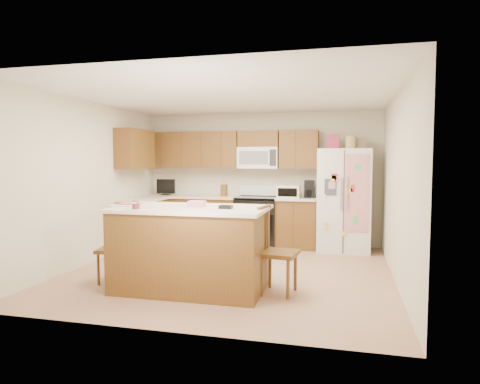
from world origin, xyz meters
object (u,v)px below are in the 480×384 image
(windsor_chair_left, at_px, (115,249))
(stove, at_px, (257,221))
(refrigerator, at_px, (344,199))
(island, at_px, (191,248))
(windsor_chair_right, at_px, (276,252))
(windsor_chair_back, at_px, (207,248))

(windsor_chair_left, bearing_deg, stove, 64.83)
(stove, height_order, refrigerator, refrigerator)
(refrigerator, height_order, island, refrigerator)
(stove, relative_size, windsor_chair_left, 1.22)
(stove, distance_m, windsor_chair_right, 2.89)
(island, distance_m, windsor_chair_right, 1.05)
(stove, distance_m, island, 2.89)
(windsor_chair_left, relative_size, windsor_chair_back, 1.07)
(windsor_chair_back, bearing_deg, windsor_chair_right, -24.30)
(stove, bearing_deg, windsor_chair_left, -115.17)
(refrigerator, bearing_deg, stove, 177.70)
(refrigerator, xyz_separation_m, island, (-1.81, -2.81, -0.40))
(island, bearing_deg, stove, 85.15)
(island, relative_size, windsor_chair_back, 2.25)
(windsor_chair_right, bearing_deg, stove, 106.17)
(refrigerator, distance_m, island, 3.37)
(refrigerator, relative_size, island, 1.04)
(island, relative_size, windsor_chair_left, 2.11)
(windsor_chair_left, bearing_deg, refrigerator, 43.56)
(windsor_chair_left, xyz_separation_m, windsor_chair_right, (2.13, 0.04, 0.06))
(stove, distance_m, windsor_chair_left, 3.11)
(windsor_chair_left, relative_size, windsor_chair_right, 0.88)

